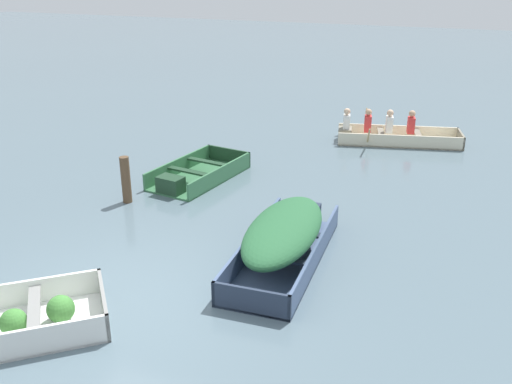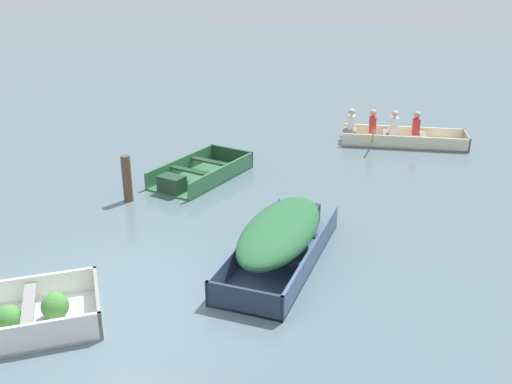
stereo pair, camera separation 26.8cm
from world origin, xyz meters
name	(u,v)px [view 1 (the left image)]	position (x,y,z in m)	size (l,w,h in m)	color
ground_plane	(128,302)	(0.00, 0.00, 0.00)	(80.00, 80.00, 0.00)	slate
skiff_green_near_moored	(196,175)	(-1.33, 4.82, 0.14)	(1.59, 2.64, 0.39)	#387047
skiff_slate_blue_mid_moored	(284,234)	(1.71, 2.02, 0.48)	(1.32, 3.35, 0.82)	#475B7F
rowboat_cream_with_crew	(390,134)	(2.27, 9.39, 0.23)	(3.44, 2.22, 0.92)	beige
mooring_post	(126,180)	(-2.09, 3.20, 0.49)	(0.19, 0.19, 0.98)	brown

